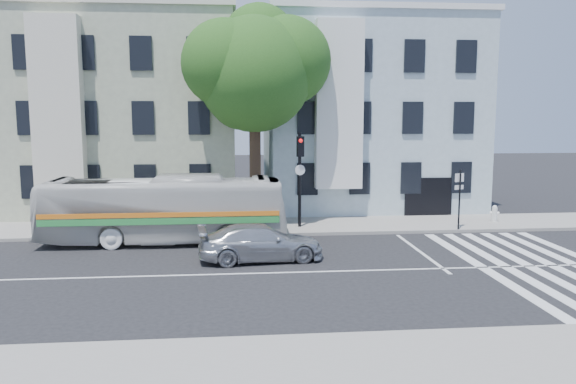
{
  "coord_description": "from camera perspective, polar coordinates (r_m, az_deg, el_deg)",
  "views": [
    {
      "loc": [
        -0.98,
        -19.23,
        5.53
      ],
      "look_at": [
        1.17,
        3.55,
        2.4
      ],
      "focal_mm": 35.0,
      "sensor_mm": 36.0,
      "label": 1
    }
  ],
  "objects": [
    {
      "name": "hedge",
      "position": [
        26.63,
        -10.82,
        -3.24
      ],
      "size": [
        8.07,
        4.33,
        0.7
      ],
      "primitive_type": null,
      "rotation": [
        0.0,
        0.0,
        -0.43
      ],
      "color": "#2E561B",
      "rests_on": "sidewalk_far"
    },
    {
      "name": "ground",
      "position": [
        20.03,
        -2.4,
        -8.25
      ],
      "size": [
        120.0,
        120.0,
        0.0
      ],
      "primitive_type": "plane",
      "color": "black",
      "rests_on": "ground"
    },
    {
      "name": "street_tree",
      "position": [
        28.07,
        -3.33,
        12.48
      ],
      "size": [
        7.3,
        5.9,
        11.1
      ],
      "color": "#2D2116",
      "rests_on": "ground"
    },
    {
      "name": "bus",
      "position": [
        24.96,
        -12.47,
        -1.75
      ],
      "size": [
        2.56,
        10.61,
        2.95
      ],
      "primitive_type": "imported",
      "rotation": [
        0.0,
        0.0,
        1.56
      ],
      "color": "silver",
      "rests_on": "ground"
    },
    {
      "name": "building_right",
      "position": [
        35.14,
        7.81,
        7.67
      ],
      "size": [
        12.0,
        10.0,
        11.0
      ],
      "primitive_type": "cube",
      "color": "#9BAFB8",
      "rests_on": "ground"
    },
    {
      "name": "traffic_signal",
      "position": [
        26.91,
        1.22,
        2.53
      ],
      "size": [
        0.49,
        0.55,
        4.74
      ],
      "rotation": [
        0.0,
        0.0,
        0.17
      ],
      "color": "black",
      "rests_on": "ground"
    },
    {
      "name": "sidewalk_near",
      "position": [
        12.52,
        -0.39,
        -18.05
      ],
      "size": [
        80.0,
        4.0,
        0.15
      ],
      "primitive_type": "cube",
      "color": "gray",
      "rests_on": "ground"
    },
    {
      "name": "fire_hydrant",
      "position": [
        30.56,
        20.24,
        -2.02
      ],
      "size": [
        0.48,
        0.31,
        0.84
      ],
      "rotation": [
        0.0,
        0.0,
        -0.37
      ],
      "color": "silver",
      "rests_on": "sidewalk_far"
    },
    {
      "name": "sidewalk_far",
      "position": [
        27.78,
        -3.27,
        -3.55
      ],
      "size": [
        80.0,
        4.0,
        0.15
      ],
      "primitive_type": "cube",
      "color": "gray",
      "rests_on": "ground"
    },
    {
      "name": "building_left",
      "position": [
        34.75,
        -15.5,
        7.46
      ],
      "size": [
        12.0,
        10.0,
        11.0
      ],
      "primitive_type": "cube",
      "color": "gray",
      "rests_on": "ground"
    },
    {
      "name": "far_sign_pole",
      "position": [
        27.7,
        17.02,
        -0.01
      ],
      "size": [
        0.49,
        0.25,
        2.87
      ],
      "rotation": [
        0.0,
        0.0,
        0.37
      ],
      "color": "black",
      "rests_on": "sidewalk_far"
    },
    {
      "name": "sedan",
      "position": [
        21.62,
        -2.78,
        -5.15
      ],
      "size": [
        2.4,
        4.94,
        1.38
      ],
      "primitive_type": "imported",
      "rotation": [
        0.0,
        0.0,
        1.67
      ],
      "color": "silver",
      "rests_on": "ground"
    }
  ]
}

